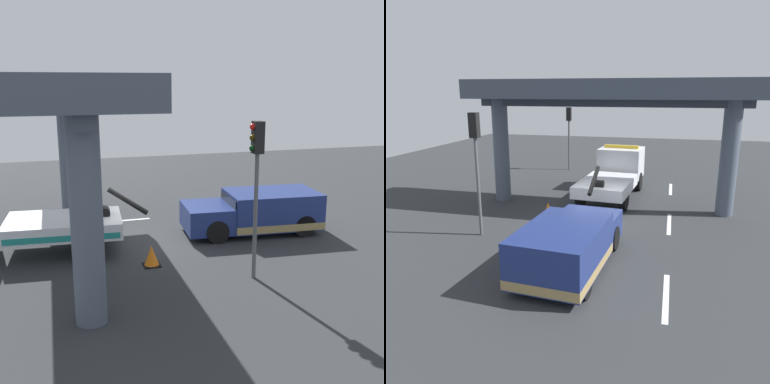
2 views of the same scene
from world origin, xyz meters
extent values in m
cube|color=#2D3033|center=(0.00, 0.00, -0.05)|extent=(60.00, 40.00, 0.10)
cube|color=silver|center=(-6.00, -2.98, 0.00)|extent=(2.60, 0.16, 0.01)
cube|color=silver|center=(0.00, -2.98, 0.00)|extent=(2.60, 0.16, 0.01)
cube|color=white|center=(2.29, 0.09, 0.93)|extent=(4.02, 2.70, 0.55)
cube|color=teal|center=(2.38, 1.29, 0.84)|extent=(3.64, 0.32, 0.20)
cylinder|color=black|center=(0.10, 0.27, 1.66)|extent=(1.42, 0.29, 1.07)
cylinder|color=black|center=(0.90, 0.21, 1.32)|extent=(0.40, 0.48, 0.36)
cylinder|color=black|center=(1.60, 1.19, 0.50)|extent=(1.02, 0.40, 1.00)
cylinder|color=black|center=(1.44, -0.88, 0.50)|extent=(1.02, 0.40, 1.00)
cube|color=navy|center=(-5.53, 0.05, 0.91)|extent=(3.62, 2.47, 1.35)
cube|color=navy|center=(-2.95, -0.16, 0.71)|extent=(1.89, 2.25, 0.95)
cube|color=black|center=(-3.79, -0.09, 1.20)|extent=(0.22, 1.93, 0.59)
cube|color=#9E8451|center=(-5.53, 0.05, 0.41)|extent=(3.64, 2.49, 0.28)
cylinder|color=black|center=(-3.02, 0.81, 0.42)|extent=(0.86, 0.35, 0.84)
cylinder|color=black|center=(-3.17, -1.10, 0.42)|extent=(0.86, 0.35, 0.84)
cylinder|color=black|center=(-6.40, 1.09, 0.42)|extent=(0.86, 0.35, 0.84)
cylinder|color=black|center=(-6.56, -0.83, 0.42)|extent=(0.86, 0.35, 0.84)
cylinder|color=#4C5666|center=(1.85, 5.32, 2.52)|extent=(0.76, 0.76, 5.04)
cylinder|color=#4C5666|center=(1.85, -5.32, 2.52)|extent=(0.76, 0.76, 5.04)
cube|color=#414956|center=(1.85, 0.00, 5.46)|extent=(3.60, 12.65, 0.83)
cube|color=#353C47|center=(1.85, 0.00, 4.86)|extent=(0.50, 12.25, 0.36)
cylinder|color=#515456|center=(-3.00, 4.04, 1.87)|extent=(0.12, 0.12, 3.74)
cube|color=black|center=(-3.00, 4.04, 4.19)|extent=(0.28, 0.32, 0.90)
sphere|color=red|center=(-2.84, 4.04, 4.49)|extent=(0.18, 0.18, 0.18)
sphere|color=#3A2D06|center=(-2.84, 4.04, 4.19)|extent=(0.18, 0.18, 0.18)
sphere|color=black|center=(-2.84, 4.04, 3.89)|extent=(0.18, 0.18, 0.18)
cone|color=orange|center=(-0.29, 2.23, 0.32)|extent=(0.49, 0.49, 0.65)
cube|color=black|center=(-0.29, 2.23, 0.01)|extent=(0.54, 0.54, 0.03)
camera|label=1|loc=(2.52, 15.94, 5.68)|focal=43.70mm
camera|label=2|loc=(-15.51, -2.87, 5.38)|focal=35.68mm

